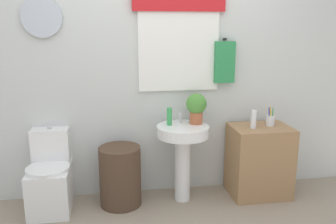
{
  "coord_description": "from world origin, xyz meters",
  "views": [
    {
      "loc": [
        -0.41,
        -2.24,
        1.63
      ],
      "look_at": [
        0.08,
        0.8,
        0.9
      ],
      "focal_mm": 37.43,
      "sensor_mm": 36.0,
      "label": 1
    }
  ],
  "objects_px": {
    "pedestal_sink": "(183,145)",
    "wooden_cabinet": "(259,161)",
    "potted_plant": "(196,106)",
    "toilet": "(51,179)",
    "lotion_bottle": "(253,119)",
    "laundry_hamper": "(120,176)",
    "toothbrush_cup": "(270,120)",
    "soap_bottle": "(169,116)"
  },
  "relations": [
    {
      "from": "laundry_hamper",
      "to": "toilet",
      "type": "bearing_deg",
      "value": 177.18
    },
    {
      "from": "toilet",
      "to": "soap_bottle",
      "type": "distance_m",
      "value": 1.24
    },
    {
      "from": "lotion_bottle",
      "to": "toothbrush_cup",
      "type": "distance_m",
      "value": 0.21
    },
    {
      "from": "pedestal_sink",
      "to": "potted_plant",
      "type": "distance_m",
      "value": 0.39
    },
    {
      "from": "potted_plant",
      "to": "soap_bottle",
      "type": "bearing_deg",
      "value": -177.8
    },
    {
      "from": "toilet",
      "to": "lotion_bottle",
      "type": "height_order",
      "value": "lotion_bottle"
    },
    {
      "from": "lotion_bottle",
      "to": "pedestal_sink",
      "type": "bearing_deg",
      "value": 176.62
    },
    {
      "from": "pedestal_sink",
      "to": "potted_plant",
      "type": "xyz_separation_m",
      "value": [
        0.14,
        0.06,
        0.36
      ]
    },
    {
      "from": "soap_bottle",
      "to": "toilet",
      "type": "bearing_deg",
      "value": -179.03
    },
    {
      "from": "soap_bottle",
      "to": "wooden_cabinet",
      "type": "bearing_deg",
      "value": -3.19
    },
    {
      "from": "pedestal_sink",
      "to": "soap_bottle",
      "type": "xyz_separation_m",
      "value": [
        -0.12,
        0.05,
        0.27
      ]
    },
    {
      "from": "laundry_hamper",
      "to": "potted_plant",
      "type": "height_order",
      "value": "potted_plant"
    },
    {
      "from": "pedestal_sink",
      "to": "toothbrush_cup",
      "type": "bearing_deg",
      "value": 1.3
    },
    {
      "from": "soap_bottle",
      "to": "potted_plant",
      "type": "height_order",
      "value": "potted_plant"
    },
    {
      "from": "soap_bottle",
      "to": "potted_plant",
      "type": "relative_size",
      "value": 0.57
    },
    {
      "from": "toothbrush_cup",
      "to": "potted_plant",
      "type": "bearing_deg",
      "value": 176.87
    },
    {
      "from": "potted_plant",
      "to": "lotion_bottle",
      "type": "bearing_deg",
      "value": -10.56
    },
    {
      "from": "pedestal_sink",
      "to": "toothbrush_cup",
      "type": "xyz_separation_m",
      "value": [
        0.88,
        0.02,
        0.2
      ]
    },
    {
      "from": "wooden_cabinet",
      "to": "potted_plant",
      "type": "height_order",
      "value": "potted_plant"
    },
    {
      "from": "toilet",
      "to": "wooden_cabinet",
      "type": "relative_size",
      "value": 1.06
    },
    {
      "from": "toilet",
      "to": "potted_plant",
      "type": "distance_m",
      "value": 1.51
    },
    {
      "from": "pedestal_sink",
      "to": "wooden_cabinet",
      "type": "relative_size",
      "value": 1.06
    },
    {
      "from": "wooden_cabinet",
      "to": "toothbrush_cup",
      "type": "relative_size",
      "value": 3.8
    },
    {
      "from": "pedestal_sink",
      "to": "wooden_cabinet",
      "type": "height_order",
      "value": "pedestal_sink"
    },
    {
      "from": "laundry_hamper",
      "to": "lotion_bottle",
      "type": "xyz_separation_m",
      "value": [
        1.27,
        -0.04,
        0.51
      ]
    },
    {
      "from": "soap_bottle",
      "to": "lotion_bottle",
      "type": "height_order",
      "value": "soap_bottle"
    },
    {
      "from": "soap_bottle",
      "to": "lotion_bottle",
      "type": "distance_m",
      "value": 0.8
    },
    {
      "from": "laundry_hamper",
      "to": "soap_bottle",
      "type": "height_order",
      "value": "soap_bottle"
    },
    {
      "from": "wooden_cabinet",
      "to": "soap_bottle",
      "type": "xyz_separation_m",
      "value": [
        -0.9,
        0.05,
        0.48
      ]
    },
    {
      "from": "wooden_cabinet",
      "to": "potted_plant",
      "type": "bearing_deg",
      "value": 174.61
    },
    {
      "from": "potted_plant",
      "to": "wooden_cabinet",
      "type": "bearing_deg",
      "value": -5.39
    },
    {
      "from": "toilet",
      "to": "wooden_cabinet",
      "type": "bearing_deg",
      "value": -0.89
    },
    {
      "from": "lotion_bottle",
      "to": "toothbrush_cup",
      "type": "bearing_deg",
      "value": 16.68
    },
    {
      "from": "soap_bottle",
      "to": "lotion_bottle",
      "type": "bearing_deg",
      "value": -6.45
    },
    {
      "from": "soap_bottle",
      "to": "toothbrush_cup",
      "type": "relative_size",
      "value": 0.9
    },
    {
      "from": "toilet",
      "to": "wooden_cabinet",
      "type": "distance_m",
      "value": 2.01
    },
    {
      "from": "pedestal_sink",
      "to": "soap_bottle",
      "type": "distance_m",
      "value": 0.3
    },
    {
      "from": "wooden_cabinet",
      "to": "potted_plant",
      "type": "xyz_separation_m",
      "value": [
        -0.64,
        0.06,
        0.56
      ]
    },
    {
      "from": "pedestal_sink",
      "to": "lotion_bottle",
      "type": "relative_size",
      "value": 4.22
    },
    {
      "from": "toilet",
      "to": "laundry_hamper",
      "type": "distance_m",
      "value": 0.63
    },
    {
      "from": "potted_plant",
      "to": "toothbrush_cup",
      "type": "relative_size",
      "value": 1.57
    },
    {
      "from": "toilet",
      "to": "toothbrush_cup",
      "type": "distance_m",
      "value": 2.16
    }
  ]
}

